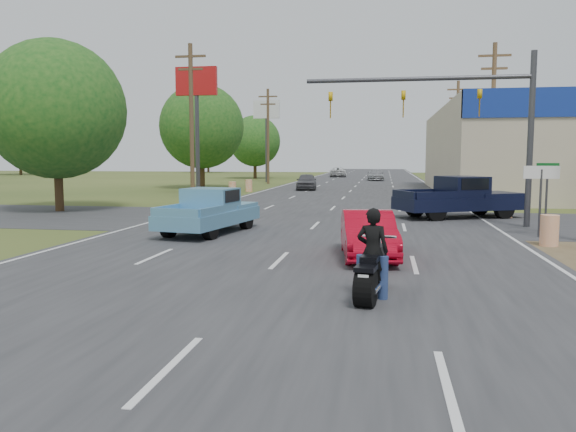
% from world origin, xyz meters
% --- Properties ---
extents(ground, '(200.00, 200.00, 0.00)m').
position_xyz_m(ground, '(0.00, 0.00, 0.00)').
color(ground, '#34441B').
rests_on(ground, ground).
extents(main_road, '(15.00, 180.00, 0.02)m').
position_xyz_m(main_road, '(0.00, 40.00, 0.01)').
color(main_road, '#2D2D30').
rests_on(main_road, ground).
extents(cross_road, '(120.00, 10.00, 0.02)m').
position_xyz_m(cross_road, '(0.00, 18.00, 0.01)').
color(cross_road, '#2D2D30').
rests_on(cross_road, ground).
extents(utility_pole_2, '(2.00, 0.28, 10.00)m').
position_xyz_m(utility_pole_2, '(9.50, 31.00, 5.32)').
color(utility_pole_2, '#4C3823').
rests_on(utility_pole_2, ground).
extents(utility_pole_3, '(2.00, 0.28, 10.00)m').
position_xyz_m(utility_pole_3, '(9.50, 49.00, 5.32)').
color(utility_pole_3, '#4C3823').
rests_on(utility_pole_3, ground).
extents(utility_pole_5, '(2.00, 0.28, 10.00)m').
position_xyz_m(utility_pole_5, '(-9.50, 28.00, 5.32)').
color(utility_pole_5, '#4C3823').
rests_on(utility_pole_5, ground).
extents(utility_pole_6, '(2.00, 0.28, 10.00)m').
position_xyz_m(utility_pole_6, '(-9.50, 52.00, 5.32)').
color(utility_pole_6, '#4C3823').
rests_on(utility_pole_6, ground).
extents(tree_0, '(7.14, 7.14, 8.84)m').
position_xyz_m(tree_0, '(-14.00, 20.00, 5.26)').
color(tree_0, '#422D19').
rests_on(tree_0, ground).
extents(tree_1, '(7.56, 7.56, 9.36)m').
position_xyz_m(tree_1, '(-13.50, 42.00, 5.57)').
color(tree_1, '#422D19').
rests_on(tree_1, ground).
extents(tree_2, '(6.72, 6.72, 8.32)m').
position_xyz_m(tree_2, '(-14.20, 66.00, 4.95)').
color(tree_2, '#422D19').
rests_on(tree_2, ground).
extents(tree_4, '(9.24, 9.24, 11.44)m').
position_xyz_m(tree_4, '(-55.00, 75.00, 6.82)').
color(tree_4, '#422D19').
rests_on(tree_4, ground).
extents(tree_5, '(7.98, 7.98, 9.88)m').
position_xyz_m(tree_5, '(30.00, 95.00, 5.88)').
color(tree_5, '#422D19').
rests_on(tree_5, ground).
extents(tree_6, '(8.82, 8.82, 10.92)m').
position_xyz_m(tree_6, '(-30.00, 95.00, 6.51)').
color(tree_6, '#422D19').
rests_on(tree_6, ground).
extents(barrel_0, '(0.56, 0.56, 1.00)m').
position_xyz_m(barrel_0, '(8.00, 12.00, 0.50)').
color(barrel_0, orange).
rests_on(barrel_0, ground).
extents(barrel_1, '(0.56, 0.56, 1.00)m').
position_xyz_m(barrel_1, '(8.40, 20.50, 0.50)').
color(barrel_1, orange).
rests_on(barrel_1, ground).
extents(barrel_2, '(0.56, 0.56, 1.00)m').
position_xyz_m(barrel_2, '(-8.50, 34.00, 0.50)').
color(barrel_2, orange).
rests_on(barrel_2, ground).
extents(barrel_3, '(0.56, 0.56, 1.00)m').
position_xyz_m(barrel_3, '(-8.20, 38.00, 0.50)').
color(barrel_3, orange).
rests_on(barrel_3, ground).
extents(pole_sign_left_near, '(3.00, 0.35, 9.20)m').
position_xyz_m(pole_sign_left_near, '(-10.50, 32.00, 7.17)').
color(pole_sign_left_near, '#3F3F44').
rests_on(pole_sign_left_near, ground).
extents(pole_sign_left_far, '(3.00, 0.35, 9.20)m').
position_xyz_m(pole_sign_left_far, '(-10.50, 56.00, 7.17)').
color(pole_sign_left_far, '#3F3F44').
rests_on(pole_sign_left_far, ground).
extents(lane_sign, '(1.20, 0.08, 2.52)m').
position_xyz_m(lane_sign, '(8.20, 14.00, 1.90)').
color(lane_sign, '#3F3F44').
rests_on(lane_sign, ground).
extents(street_name_sign, '(0.80, 0.08, 2.61)m').
position_xyz_m(street_name_sign, '(8.80, 15.50, 1.61)').
color(street_name_sign, '#3F3F44').
rests_on(street_name_sign, ground).
extents(signal_mast, '(9.12, 0.40, 7.00)m').
position_xyz_m(signal_mast, '(5.82, 17.00, 4.80)').
color(signal_mast, '#3F3F44').
rests_on(signal_mast, ground).
extents(red_convertible, '(1.86, 4.11, 1.31)m').
position_xyz_m(red_convertible, '(2.37, 8.87, 0.65)').
color(red_convertible, '#B9081D').
rests_on(red_convertible, ground).
extents(motorcycle, '(0.82, 2.34, 1.19)m').
position_xyz_m(motorcycle, '(2.58, 4.20, 0.53)').
color(motorcycle, black).
rests_on(motorcycle, ground).
extents(rider, '(0.69, 0.51, 1.73)m').
position_xyz_m(rider, '(2.59, 4.27, 0.87)').
color(rider, black).
rests_on(rider, ground).
extents(blue_pickup, '(2.77, 5.32, 1.68)m').
position_xyz_m(blue_pickup, '(-3.58, 13.21, 0.85)').
color(blue_pickup, black).
rests_on(blue_pickup, ground).
extents(navy_pickup, '(6.25, 4.56, 1.94)m').
position_xyz_m(navy_pickup, '(6.37, 20.25, 0.98)').
color(navy_pickup, black).
rests_on(navy_pickup, ground).
extents(distant_car_grey, '(2.09, 4.33, 1.42)m').
position_xyz_m(distant_car_grey, '(-3.88, 41.35, 0.71)').
color(distant_car_grey, '#4D4C51').
rests_on(distant_car_grey, ground).
extents(distant_car_silver, '(2.18, 4.81, 1.37)m').
position_xyz_m(distant_car_silver, '(1.70, 62.42, 0.68)').
color(distant_car_silver, '#9A9A9E').
rests_on(distant_car_silver, ground).
extents(distant_car_white, '(2.66, 5.13, 1.38)m').
position_xyz_m(distant_car_white, '(-3.86, 74.21, 0.69)').
color(distant_car_white, silver).
rests_on(distant_car_white, ground).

